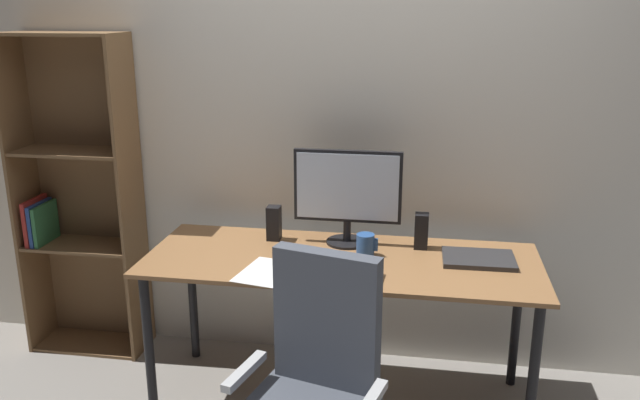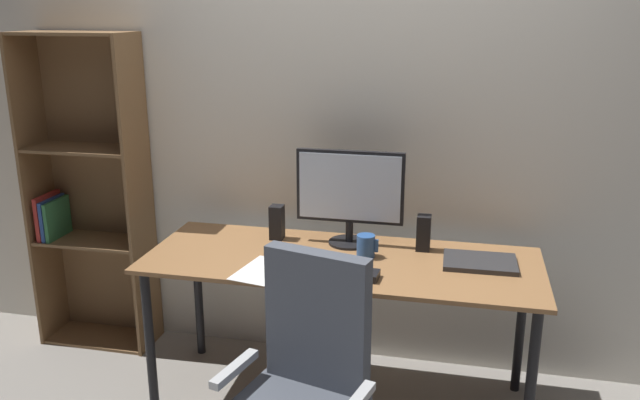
% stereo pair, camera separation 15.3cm
% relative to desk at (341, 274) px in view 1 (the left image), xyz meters
% --- Properties ---
extents(ground_plane, '(12.00, 12.00, 0.00)m').
position_rel_desk_xyz_m(ground_plane, '(0.00, 0.00, -0.66)').
color(ground_plane, gray).
extents(back_wall, '(6.40, 0.10, 2.60)m').
position_rel_desk_xyz_m(back_wall, '(0.00, 0.51, 0.64)').
color(back_wall, silver).
rests_on(back_wall, ground).
extents(desk, '(1.79, 0.68, 0.74)m').
position_rel_desk_xyz_m(desk, '(0.00, 0.00, 0.00)').
color(desk, olive).
rests_on(desk, ground).
extents(monitor, '(0.51, 0.20, 0.46)m').
position_rel_desk_xyz_m(monitor, '(-0.00, 0.20, 0.34)').
color(monitor, black).
rests_on(monitor, desk).
extents(keyboard, '(0.29, 0.12, 0.02)m').
position_rel_desk_xyz_m(keyboard, '(-0.04, -0.20, 0.09)').
color(keyboard, '#B7BABC').
rests_on(keyboard, desk).
extents(mouse, '(0.06, 0.10, 0.03)m').
position_rel_desk_xyz_m(mouse, '(0.17, -0.20, 0.09)').
color(mouse, black).
rests_on(mouse, desk).
extents(coffee_mug, '(0.10, 0.08, 0.10)m').
position_rel_desk_xyz_m(coffee_mug, '(0.11, 0.05, 0.13)').
color(coffee_mug, '#285193').
rests_on(coffee_mug, desk).
extents(laptop, '(0.32, 0.24, 0.02)m').
position_rel_desk_xyz_m(laptop, '(0.61, 0.07, 0.09)').
color(laptop, '#2D2D30').
rests_on(laptop, desk).
extents(speaker_left, '(0.06, 0.07, 0.17)m').
position_rel_desk_xyz_m(speaker_left, '(-0.36, 0.19, 0.16)').
color(speaker_left, black).
rests_on(speaker_left, desk).
extents(speaker_right, '(0.06, 0.07, 0.17)m').
position_rel_desk_xyz_m(speaker_right, '(0.35, 0.19, 0.16)').
color(speaker_right, black).
rests_on(speaker_right, desk).
extents(paper_sheet, '(0.26, 0.33, 0.00)m').
position_rel_desk_xyz_m(paper_sheet, '(-0.30, -0.21, 0.08)').
color(paper_sheet, white).
rests_on(paper_sheet, desk).
extents(bookshelf, '(0.63, 0.28, 1.72)m').
position_rel_desk_xyz_m(bookshelf, '(-1.47, 0.34, 0.19)').
color(bookshelf, brown).
rests_on(bookshelf, ground).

